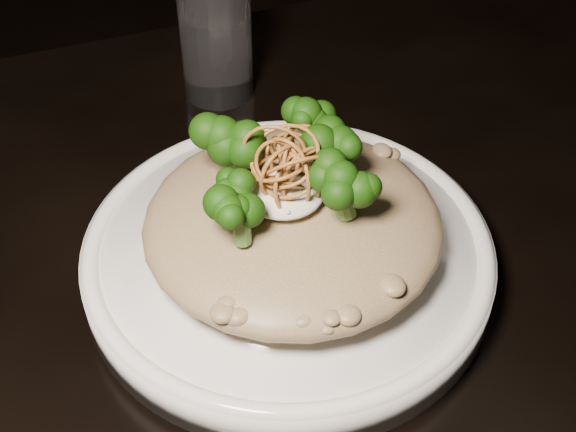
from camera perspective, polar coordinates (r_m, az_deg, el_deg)
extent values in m
cube|color=black|center=(0.55, -1.58, -9.07)|extent=(1.10, 0.80, 0.04)
cylinder|color=black|center=(1.20, 15.38, -1.62)|extent=(0.05, 0.05, 0.71)
cylinder|color=white|center=(0.56, 0.00, -3.03)|extent=(0.28, 0.28, 0.03)
ellipsoid|color=brown|center=(0.53, 0.34, -0.47)|extent=(0.20, 0.20, 0.04)
ellipsoid|color=silver|center=(0.51, -0.33, 1.75)|extent=(0.05, 0.05, 0.01)
cylinder|color=white|center=(0.71, -5.14, 12.48)|extent=(0.06, 0.06, 0.11)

